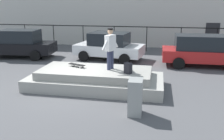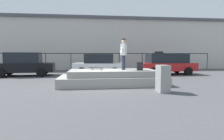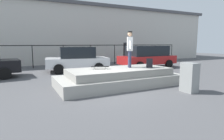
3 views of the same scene
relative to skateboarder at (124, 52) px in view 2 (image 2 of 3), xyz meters
The scene contains 11 objects.
ground_plane 2.29m from the skateboarder, 157.23° to the right, with size 60.00×60.00×0.00m, color #4C4C4F.
concrete_ledge 1.55m from the skateboarder, 169.07° to the right, with size 5.64×2.49×0.79m.
skateboarder is the anchor object (origin of this frame).
skateboard 1.73m from the skateboarder, behind, with size 0.82×0.50×0.12m.
backpack 1.21m from the skateboarder, 30.95° to the right, with size 0.28×0.20×0.43m, color black.
car_black_sedan_near 8.32m from the skateboarder, 146.05° to the left, with size 4.51×2.36×1.79m.
car_white_sedan_mid 5.33m from the skateboarder, 101.83° to the left, with size 4.42×2.70×1.69m.
car_red_hatchback_far 6.37m from the skateboarder, 45.27° to the left, with size 4.56×2.17×1.74m.
utility_box 2.98m from the skateboarder, 61.98° to the right, with size 0.44×0.60×1.17m, color gray.
fence_row 8.36m from the skateboarder, 99.19° to the left, with size 24.06×0.06×1.80m.
warehouse_building 14.29m from the skateboarder, 95.37° to the left, with size 36.71×9.10×5.79m.
Camera 2 is at (-0.45, -9.21, 1.60)m, focal length 28.81 mm.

